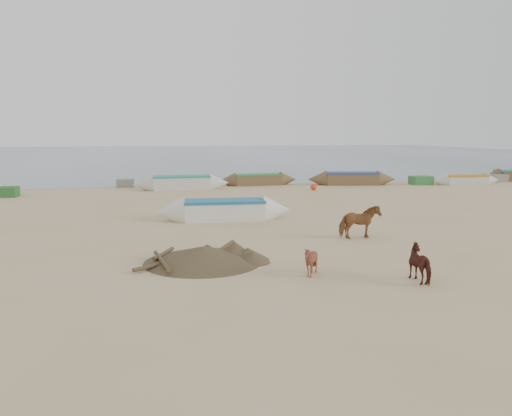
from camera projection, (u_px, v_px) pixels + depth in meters
The scene contains 9 objects.
ground at pixel (280, 259), 15.43m from camera, with size 140.00×140.00×0.00m, color tan.
sea at pixel (179, 154), 95.05m from camera, with size 160.00×160.00×0.00m, color slate.
cow_adult at pixel (359, 222), 18.27m from camera, with size 0.67×1.47×1.24m, color brown.
calf_front at pixel (311, 261), 13.49m from camera, with size 0.68×0.76×0.84m, color brown.
calf_right at pixel (423, 263), 13.03m from camera, with size 0.95×0.81×0.96m, color #4C2118.
near_canoe at pixel (224, 210), 22.32m from camera, with size 6.05×1.41×0.90m, color white, non-canonical shape.
debris_pile at pixel (203, 254), 14.99m from camera, with size 3.57×3.57×0.48m, color brown.
waterline_canoes at pixel (223, 182), 35.30m from camera, with size 57.89×4.55×0.97m.
beach_clutter at pixel (282, 183), 35.80m from camera, with size 47.66×5.55×0.64m.
Camera 1 is at (-3.59, -14.61, 3.84)m, focal length 35.00 mm.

